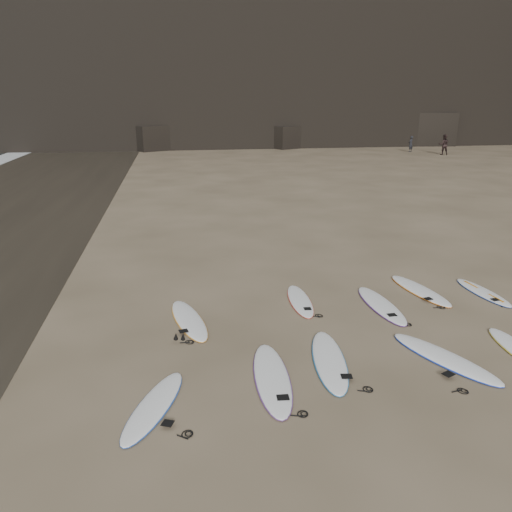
{
  "coord_description": "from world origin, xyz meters",
  "views": [
    {
      "loc": [
        -3.72,
        -8.62,
        5.19
      ],
      "look_at": [
        -1.83,
        2.81,
        1.5
      ],
      "focal_mm": 35.0,
      "sensor_mm": 36.0,
      "label": 1
    }
  ],
  "objects": [
    {
      "name": "ground",
      "position": [
        0.0,
        0.0,
        0.0
      ],
      "size": [
        240.0,
        240.0,
        0.0
      ],
      "primitive_type": "plane",
      "color": "#897559",
      "rests_on": "ground"
    },
    {
      "name": "surfboard_3",
      "position": [
        1.65,
        -0.18,
        0.05
      ],
      "size": [
        1.65,
        2.65,
        0.09
      ],
      "primitive_type": "ellipsoid",
      "rotation": [
        0.0,
        0.0,
        0.42
      ],
      "color": "white",
      "rests_on": "ground"
    },
    {
      "name": "surfboard_6",
      "position": [
        -0.56,
        3.3,
        0.04
      ],
      "size": [
        0.66,
        2.28,
        0.08
      ],
      "primitive_type": "ellipsoid",
      "rotation": [
        0.0,
        0.0,
        -0.05
      ],
      "color": "white",
      "rests_on": "ground"
    },
    {
      "name": "person_b",
      "position": [
        21.66,
        35.95,
        0.94
      ],
      "size": [
        1.06,
        0.92,
        1.87
      ],
      "primitive_type": "imported",
      "rotation": [
        0.0,
        0.0,
        2.88
      ],
      "color": "black",
      "rests_on": "ground"
    },
    {
      "name": "surfboard_9",
      "position": [
        4.6,
        3.06,
        0.04
      ],
      "size": [
        0.71,
        2.24,
        0.08
      ],
      "primitive_type": "ellipsoid",
      "rotation": [
        0.0,
        0.0,
        0.08
      ],
      "color": "white",
      "rests_on": "ground"
    },
    {
      "name": "surfboard_2",
      "position": [
        -0.74,
        0.12,
        0.05
      ],
      "size": [
        1.04,
        2.68,
        0.09
      ],
      "primitive_type": "ellipsoid",
      "rotation": [
        0.0,
        0.0,
        -0.16
      ],
      "color": "white",
      "rests_on": "ground"
    },
    {
      "name": "surfboard_1",
      "position": [
        -2.04,
        -0.35,
        0.05
      ],
      "size": [
        0.83,
        2.74,
        0.1
      ],
      "primitive_type": "ellipsoid",
      "rotation": [
        0.0,
        0.0,
        -0.07
      ],
      "color": "white",
      "rests_on": "ground"
    },
    {
      "name": "surfboard_7",
      "position": [
        1.45,
        2.66,
        0.05
      ],
      "size": [
        0.71,
        2.61,
        0.09
      ],
      "primitive_type": "ellipsoid",
      "rotation": [
        0.0,
        0.0,
        0.03
      ],
      "color": "white",
      "rests_on": "ground"
    },
    {
      "name": "surfboard_5",
      "position": [
        -3.52,
        2.57,
        0.05
      ],
      "size": [
        1.12,
        2.58,
        0.09
      ],
      "primitive_type": "ellipsoid",
      "rotation": [
        0.0,
        0.0,
        0.21
      ],
      "color": "white",
      "rests_on": "ground"
    },
    {
      "name": "surfboard_0",
      "position": [
        -4.26,
        -0.91,
        0.04
      ],
      "size": [
        1.37,
        2.31,
        0.08
      ],
      "primitive_type": "ellipsoid",
      "rotation": [
        0.0,
        0.0,
        -0.39
      ],
      "color": "white",
      "rests_on": "ground"
    },
    {
      "name": "person_a",
      "position": [
        19.74,
        38.83,
        0.78
      ],
      "size": [
        0.68,
        0.63,
        1.56
      ],
      "primitive_type": "imported",
      "rotation": [
        0.0,
        0.0,
        3.75
      ],
      "color": "black",
      "rests_on": "ground"
    },
    {
      "name": "surfboard_8",
      "position": [
        2.94,
        3.46,
        0.05
      ],
      "size": [
        1.04,
        2.61,
        0.09
      ],
      "primitive_type": "ellipsoid",
      "rotation": [
        0.0,
        0.0,
        0.17
      ],
      "color": "white",
      "rests_on": "ground"
    }
  ]
}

